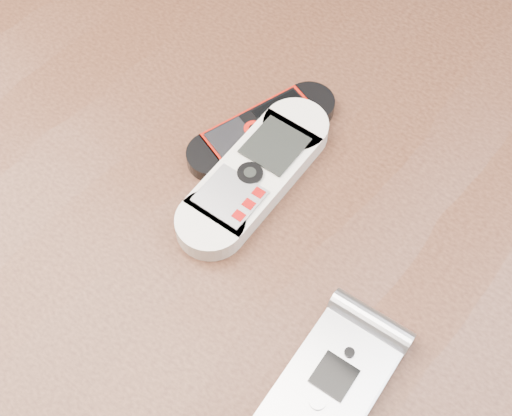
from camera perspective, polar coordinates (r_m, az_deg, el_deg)
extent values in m
cube|color=black|center=(0.53, -0.43, -1.27)|extent=(1.20, 0.80, 0.03)
cube|color=black|center=(1.22, -10.87, 14.41)|extent=(0.06, 0.06, 0.71)
cube|color=silver|center=(0.52, -0.09, 2.71)|extent=(0.05, 0.16, 0.02)
cube|color=black|center=(0.55, 0.50, 6.29)|extent=(0.08, 0.13, 0.01)
cube|color=#B7B8BC|center=(0.45, 5.98, -13.81)|extent=(0.06, 0.11, 0.02)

